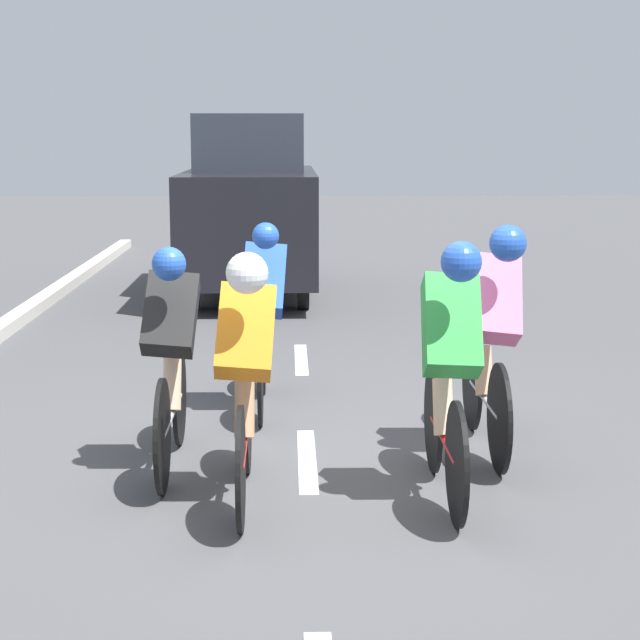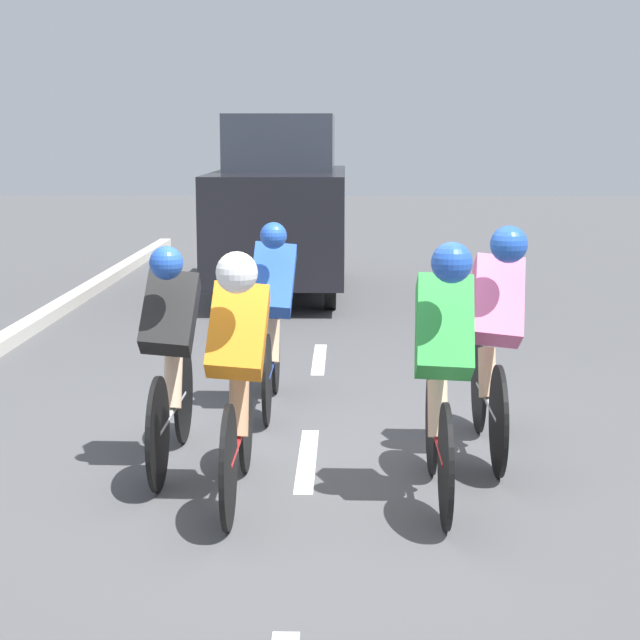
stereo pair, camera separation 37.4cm
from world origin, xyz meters
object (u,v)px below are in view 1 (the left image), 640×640
Objects in this scene: cyclist_orange at (245,371)px; cyclist_green at (449,365)px; cyclist_black at (171,355)px; support_car at (251,206)px; cyclist_blue at (263,314)px; cyclist_pink at (492,333)px.

cyclist_orange is 1.19m from cyclist_green.
support_car reaches higher than cyclist_black.
cyclist_green is at bearing -179.43° from cyclist_orange.
cyclist_orange is at bearing 88.53° from cyclist_blue.
cyclist_black is at bearing -20.61° from cyclist_green.
cyclist_black is 0.42× the size of support_car.
cyclist_orange is at bearing 0.57° from cyclist_green.
cyclist_orange is 0.41× the size of support_car.
support_car is (0.25, -8.32, 0.38)m from cyclist_orange.
support_car reaches higher than cyclist_orange.
cyclist_black is at bearing 8.35° from cyclist_pink.
cyclist_pink is 2.14m from cyclist_black.
cyclist_pink is 1.03× the size of cyclist_blue.
cyclist_green reaches higher than cyclist_orange.
support_car reaches higher than cyclist_green.
cyclist_blue is at bearing -91.47° from cyclist_orange.
cyclist_green is 0.96× the size of cyclist_black.
cyclist_black is 7.69m from support_car.
cyclist_black is at bearing -52.31° from cyclist_orange.
cyclist_blue is at bearing -61.87° from cyclist_green.
cyclist_orange reaches higher than cyclist_blue.
cyclist_orange is at bearing 30.60° from cyclist_pink.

